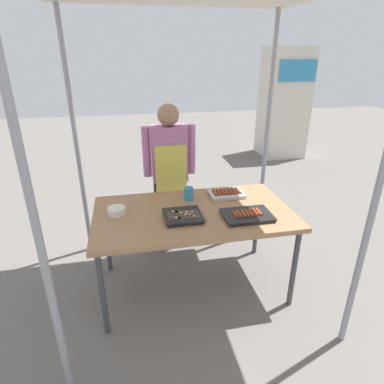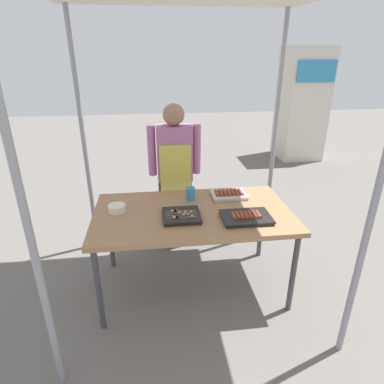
% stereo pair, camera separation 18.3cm
% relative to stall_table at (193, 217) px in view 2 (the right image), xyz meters
% --- Properties ---
extents(ground_plane, '(18.00, 18.00, 0.00)m').
position_rel_stall_table_xyz_m(ground_plane, '(0.00, 0.00, -0.70)').
color(ground_plane, '#66605B').
extents(stall_table, '(1.60, 0.90, 0.75)m').
position_rel_stall_table_xyz_m(stall_table, '(0.00, 0.00, 0.00)').
color(stall_table, '#9E724C').
rests_on(stall_table, ground).
extents(tray_grilled_sausages, '(0.31, 0.22, 0.05)m').
position_rel_stall_table_xyz_m(tray_grilled_sausages, '(0.36, 0.25, 0.08)').
color(tray_grilled_sausages, silver).
rests_on(tray_grilled_sausages, stall_table).
extents(tray_meat_skewers, '(0.29, 0.29, 0.04)m').
position_rel_stall_table_xyz_m(tray_meat_skewers, '(-0.10, -0.10, 0.07)').
color(tray_meat_skewers, black).
rests_on(tray_meat_skewers, stall_table).
extents(tray_pork_links, '(0.38, 0.27, 0.05)m').
position_rel_stall_table_xyz_m(tray_pork_links, '(0.39, -0.19, 0.07)').
color(tray_pork_links, black).
rests_on(tray_pork_links, stall_table).
extents(condiment_bowl, '(0.14, 0.14, 0.06)m').
position_rel_stall_table_xyz_m(condiment_bowl, '(-0.61, 0.07, 0.08)').
color(condiment_bowl, silver).
rests_on(condiment_bowl, stall_table).
extents(drink_cup_near_edge, '(0.08, 0.08, 0.11)m').
position_rel_stall_table_xyz_m(drink_cup_near_edge, '(0.01, 0.23, 0.11)').
color(drink_cup_near_edge, '#338CBF').
rests_on(drink_cup_near_edge, stall_table).
extents(vendor_woman, '(0.52, 0.22, 1.51)m').
position_rel_stall_table_xyz_m(vendor_woman, '(-0.09, 0.72, 0.19)').
color(vendor_woman, black).
rests_on(vendor_woman, ground).
extents(neighbor_stall_left, '(0.77, 0.82, 2.05)m').
position_rel_stall_table_xyz_m(neighbor_stall_left, '(2.57, 3.68, 0.33)').
color(neighbor_stall_left, beige).
rests_on(neighbor_stall_left, ground).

